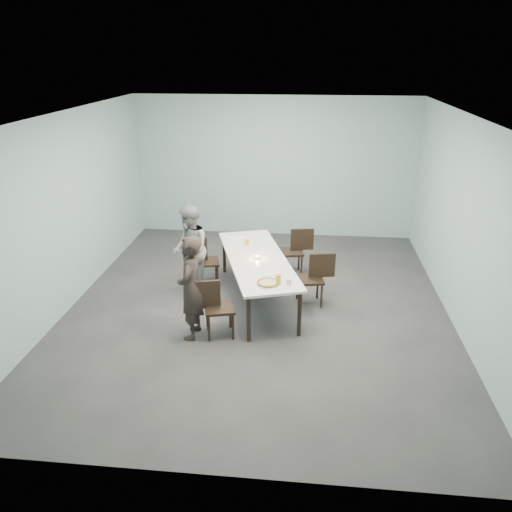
# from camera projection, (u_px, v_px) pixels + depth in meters

# --- Properties ---
(ground) EXTENTS (7.00, 7.00, 0.00)m
(ground) POSITION_uv_depth(u_px,v_px,m) (258.00, 306.00, 8.08)
(ground) COLOR #333335
(ground) RESTS_ON ground
(room_shell) EXTENTS (6.02, 7.02, 3.01)m
(room_shell) POSITION_uv_depth(u_px,v_px,m) (258.00, 184.00, 7.30)
(room_shell) COLOR #96BABD
(room_shell) RESTS_ON ground
(table) EXTENTS (1.63, 2.75, 0.75)m
(table) POSITION_uv_depth(u_px,v_px,m) (257.00, 261.00, 8.03)
(table) COLOR white
(table) RESTS_ON ground
(chair_near_left) EXTENTS (0.65, 0.52, 0.87)m
(chair_near_left) POSITION_uv_depth(u_px,v_px,m) (214.00, 304.00, 7.09)
(chair_near_left) COLOR black
(chair_near_left) RESTS_ON ground
(chair_far_left) EXTENTS (0.65, 0.51, 0.87)m
(chair_far_left) POSITION_uv_depth(u_px,v_px,m) (202.00, 258.00, 8.64)
(chair_far_left) COLOR black
(chair_far_left) RESTS_ON ground
(chair_near_right) EXTENTS (0.64, 0.49, 0.87)m
(chair_near_right) POSITION_uv_depth(u_px,v_px,m) (315.00, 275.00, 7.99)
(chair_near_right) COLOR black
(chair_near_right) RESTS_ON ground
(chair_far_right) EXTENTS (0.64, 0.48, 0.87)m
(chair_far_right) POSITION_uv_depth(u_px,v_px,m) (296.00, 248.00, 9.08)
(chair_far_right) COLOR black
(chair_far_right) RESTS_ON ground
(diner_near) EXTENTS (0.38, 0.57, 1.53)m
(diner_near) POSITION_uv_depth(u_px,v_px,m) (191.00, 288.00, 6.96)
(diner_near) COLOR black
(diner_near) RESTS_ON ground
(diner_far) EXTENTS (0.79, 0.89, 1.51)m
(diner_far) POSITION_uv_depth(u_px,v_px,m) (190.00, 250.00, 8.32)
(diner_far) COLOR gray
(diner_far) RESTS_ON ground
(pizza) EXTENTS (0.34, 0.34, 0.04)m
(pizza) POSITION_uv_depth(u_px,v_px,m) (268.00, 283.00, 7.11)
(pizza) COLOR white
(pizza) RESTS_ON table
(side_plate) EXTENTS (0.18, 0.18, 0.01)m
(side_plate) POSITION_uv_depth(u_px,v_px,m) (269.00, 274.00, 7.44)
(side_plate) COLOR white
(side_plate) RESTS_ON table
(beer_glass) EXTENTS (0.08, 0.08, 0.15)m
(beer_glass) POSITION_uv_depth(u_px,v_px,m) (278.00, 279.00, 7.09)
(beer_glass) COLOR gold
(beer_glass) RESTS_ON table
(water_tumbler) EXTENTS (0.08, 0.08, 0.09)m
(water_tumbler) POSITION_uv_depth(u_px,v_px,m) (289.00, 282.00, 7.09)
(water_tumbler) COLOR silver
(water_tumbler) RESTS_ON table
(tealight) EXTENTS (0.06, 0.06, 0.05)m
(tealight) POSITION_uv_depth(u_px,v_px,m) (257.00, 258.00, 7.97)
(tealight) COLOR silver
(tealight) RESTS_ON table
(amber_tumbler) EXTENTS (0.07, 0.07, 0.08)m
(amber_tumbler) POSITION_uv_depth(u_px,v_px,m) (247.00, 242.00, 8.56)
(amber_tumbler) COLOR gold
(amber_tumbler) RESTS_ON table
(menu) EXTENTS (0.35, 0.30, 0.01)m
(menu) POSITION_uv_depth(u_px,v_px,m) (237.00, 238.00, 8.85)
(menu) COLOR silver
(menu) RESTS_ON table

